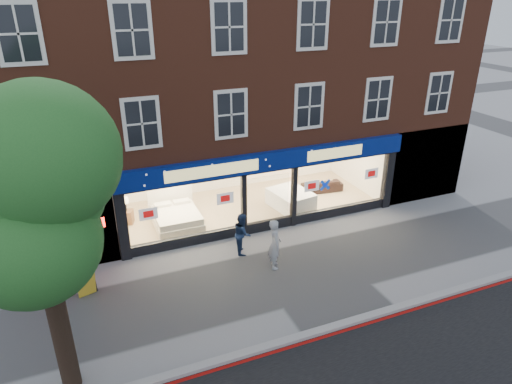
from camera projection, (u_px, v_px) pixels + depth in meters
ground at (305, 270)px, 15.45m from camera, size 120.00×120.00×0.00m
kerb_line at (357, 327)px, 12.83m from camera, size 60.00×0.10×0.01m
kerb_stone at (353, 321)px, 12.98m from camera, size 60.00×0.25×0.12m
showroom_floor at (249, 206)px, 19.86m from camera, size 11.00×4.50×0.10m
building at (232, 43)px, 18.57m from camera, size 19.00×8.26×10.30m
street_tree at (28, 199)px, 8.94m from camera, size 4.00×3.20×6.60m
display_bed at (176, 217)px, 18.05m from camera, size 1.84×2.18×1.23m
bedside_table at (127, 217)px, 18.19m from camera, size 0.58×0.58×0.55m
mattress_stack at (291, 199)px, 19.52m from camera, size 1.73×2.05×0.72m
sofa at (322, 185)px, 21.10m from camera, size 1.92×0.92×0.54m
a_board at (87, 283)px, 14.03m from camera, size 0.62×0.49×0.84m
pedestrian_grey at (275, 244)px, 15.27m from camera, size 0.60×0.75×1.78m
pedestrian_blue at (242, 233)px, 16.19m from camera, size 0.74×0.86×1.53m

